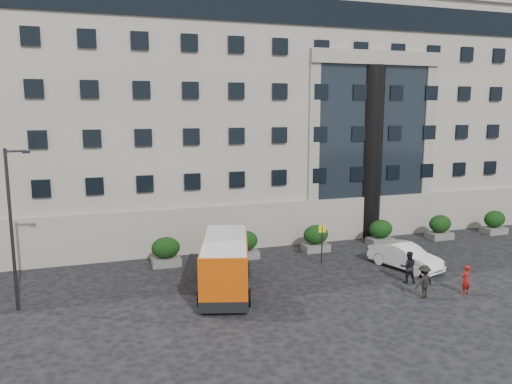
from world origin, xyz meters
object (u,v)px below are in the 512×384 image
at_px(street_lamp, 12,224).
at_px(minibus, 225,262).
at_px(hedge_b, 245,244).
at_px(hedge_d, 381,232).
at_px(pedestrian_c, 424,282).
at_px(pedestrian_b, 408,267).
at_px(white_taxi, 405,256).
at_px(pedestrian_a, 466,280).
at_px(hedge_c, 316,238).
at_px(hedge_f, 494,222).
at_px(bus_stop_sign, 322,238).
at_px(hedge_e, 440,227).
at_px(hedge_a, 166,251).

distance_m(street_lamp, minibus, 10.74).
bearing_deg(hedge_b, hedge_d, 0.00).
distance_m(minibus, pedestrian_c, 10.55).
bearing_deg(pedestrian_b, hedge_d, -86.44).
xyz_separation_m(white_taxi, pedestrian_b, (-1.37, -2.27, 0.15)).
relative_size(pedestrian_a, pedestrian_c, 0.90).
height_order(hedge_c, hedge_f, same).
relative_size(bus_stop_sign, minibus, 0.34).
bearing_deg(pedestrian_b, hedge_b, -20.38).
distance_m(hedge_e, white_taxi, 8.61).
xyz_separation_m(hedge_f, bus_stop_sign, (-16.50, -2.80, 0.80)).
xyz_separation_m(white_taxi, pedestrian_a, (0.49, -4.75, 0.02)).
distance_m(hedge_a, hedge_f, 26.00).
distance_m(hedge_f, pedestrian_b, 15.35).
distance_m(hedge_c, white_taxi, 6.39).
xyz_separation_m(hedge_c, pedestrian_c, (1.62, -9.76, -0.04)).
height_order(hedge_d, pedestrian_a, hedge_d).
xyz_separation_m(minibus, pedestrian_b, (10.21, -2.08, -0.68)).
bearing_deg(bus_stop_sign, hedge_f, 9.63).
distance_m(hedge_f, bus_stop_sign, 16.76).
height_order(hedge_b, hedge_d, same).
distance_m(hedge_d, white_taxi, 5.52).
bearing_deg(bus_stop_sign, pedestrian_a, -55.38).
bearing_deg(street_lamp, minibus, -3.66).
bearing_deg(pedestrian_b, white_taxi, -96.13).
xyz_separation_m(hedge_d, pedestrian_b, (-2.97, -7.54, -0.00)).
height_order(minibus, pedestrian_c, minibus).
bearing_deg(hedge_a, pedestrian_c, -39.07).
relative_size(bus_stop_sign, pedestrian_c, 1.43).
bearing_deg(hedge_c, hedge_b, 180.00).
relative_size(hedge_e, pedestrian_c, 1.04).
relative_size(pedestrian_b, pedestrian_c, 1.05).
bearing_deg(hedge_b, pedestrian_a, -47.19).
xyz_separation_m(street_lamp, pedestrian_c, (19.96, -4.96, -3.48)).
bearing_deg(hedge_b, hedge_e, 0.00).
xyz_separation_m(hedge_c, bus_stop_sign, (-0.90, -2.80, 0.80)).
xyz_separation_m(hedge_f, pedestrian_a, (-11.51, -10.02, -0.13)).
bearing_deg(street_lamp, pedestrian_a, -13.11).
xyz_separation_m(hedge_b, hedge_d, (10.40, 0.00, 0.00)).
height_order(hedge_f, pedestrian_c, hedge_f).
height_order(hedge_e, white_taxi, hedge_e).
height_order(hedge_b, pedestrian_a, hedge_b).
bearing_deg(bus_stop_sign, minibus, -159.41).
bearing_deg(white_taxi, street_lamp, 160.31).
bearing_deg(pedestrian_c, hedge_e, -144.76).
bearing_deg(pedestrian_a, hedge_a, -47.99).
distance_m(hedge_c, minibus, 9.70).
distance_m(hedge_e, pedestrian_c, 13.13).
distance_m(street_lamp, pedestrian_a, 23.30).
bearing_deg(hedge_d, white_taxi, -106.87).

